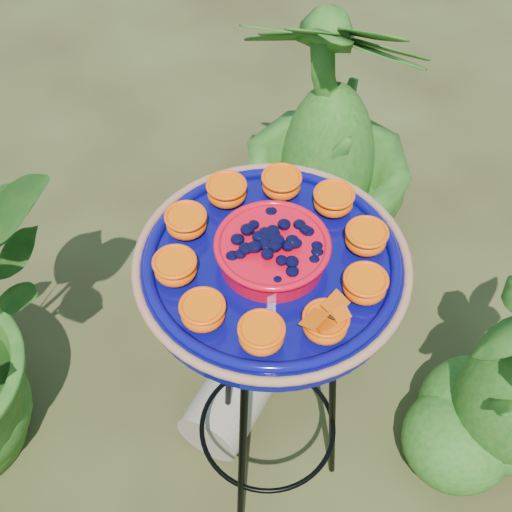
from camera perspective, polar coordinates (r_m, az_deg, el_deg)
name	(u,v)px	position (r m, az deg, el deg)	size (l,w,h in m)	color
ground_plane	(278,448)	(2.05, 1.79, -15.09)	(20.00, 20.00, 0.00)	#2C2413
tripod_stand	(269,377)	(1.53, 1.03, -9.68)	(0.34, 0.36, 0.89)	black
feeder_dish	(272,262)	(1.20, 1.29, -0.45)	(0.47, 0.47, 0.11)	#08085E
driftwood_log	(254,364)	(2.07, -0.20, -8.62)	(0.18, 0.18, 0.54)	gray
shrub_back_right	(330,137)	(2.15, 5.94, 9.44)	(0.52, 0.52, 0.93)	#164B14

